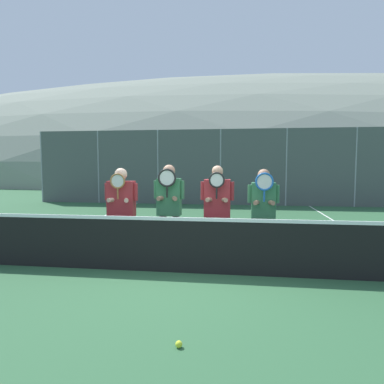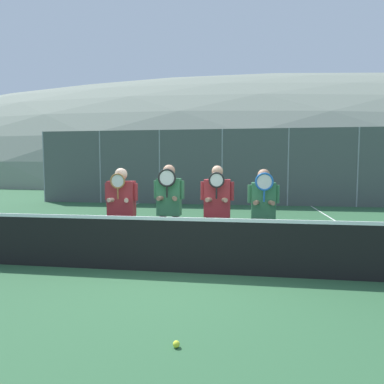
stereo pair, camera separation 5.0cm
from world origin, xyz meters
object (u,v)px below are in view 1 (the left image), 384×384
car_far_left (122,180)px  tennis_ball_on_court (179,344)px  player_leftmost (121,205)px  player_rightmost (263,208)px  car_left_of_center (219,180)px  player_center_left (169,204)px  car_center (326,182)px  player_center_right (217,206)px

car_far_left → tennis_ball_on_court: size_ratio=63.52×
player_leftmost → player_rightmost: size_ratio=1.01×
car_left_of_center → tennis_ball_on_court: (0.51, -14.98, -0.89)m
player_leftmost → player_center_left: 0.89m
tennis_ball_on_court → player_center_left: bearing=103.4°
player_leftmost → player_rightmost: bearing=0.3°
car_left_of_center → car_center: (5.42, -0.00, -0.04)m
tennis_ball_on_court → player_rightmost: bearing=71.3°
player_center_left → car_far_left: player_center_left is taller
player_rightmost → tennis_ball_on_court: (-0.98, -2.90, -0.97)m
player_leftmost → car_left_of_center: size_ratio=0.36×
player_center_left → tennis_ball_on_court: size_ratio=25.93×
player_center_left → player_center_right: player_center_left is taller
player_rightmost → tennis_ball_on_court: player_rightmost is taller
car_far_left → player_center_right: bearing=-63.3°
player_leftmost → player_center_left: size_ratio=0.97×
player_leftmost → car_far_left: car_far_left is taller
car_left_of_center → car_center: car_left_of_center is taller
player_center_right → car_center: bearing=68.6°
car_left_of_center → tennis_ball_on_court: bearing=-88.1°
car_center → tennis_ball_on_court: bearing=-108.2°
car_left_of_center → player_center_left: bearing=-90.9°
player_leftmost → player_rightmost: 2.57m
car_center → car_left_of_center: bearing=180.0°
player_leftmost → car_center: car_center is taller
player_leftmost → player_center_right: (1.77, 0.01, 0.00)m
player_leftmost → car_left_of_center: bearing=84.9°
player_center_left → player_center_right: size_ratio=1.01×
car_center → car_far_left: bearing=-178.3°
player_center_right → player_center_left: bearing=179.5°
player_center_left → car_left_of_center: (0.19, 12.08, -0.13)m
player_center_right → car_left_of_center: (-0.69, 12.08, -0.11)m
player_center_left → car_far_left: 12.81m
player_rightmost → car_left_of_center: (-1.49, 12.08, -0.08)m
player_rightmost → car_center: car_center is taller
car_far_left → car_center: size_ratio=0.92×
player_leftmost → player_center_right: player_center_right is taller
player_rightmost → car_center: bearing=72.0°
player_center_right → car_left_of_center: size_ratio=0.37×
player_leftmost → car_left_of_center: car_left_of_center is taller
player_center_right → car_left_of_center: car_left_of_center is taller
player_center_left → car_left_of_center: car_left_of_center is taller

